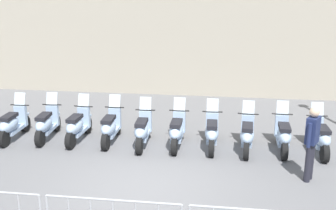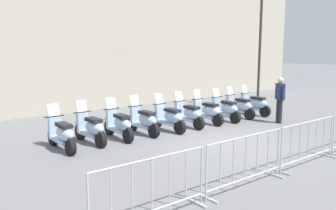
{
  "view_description": "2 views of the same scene",
  "coord_description": "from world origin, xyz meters",
  "px_view_note": "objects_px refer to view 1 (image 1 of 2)",
  "views": [
    {
      "loc": [
        0.23,
        -8.26,
        4.32
      ],
      "look_at": [
        0.62,
        2.12,
        1.24
      ],
      "focal_mm": 44.45,
      "sensor_mm": 36.0,
      "label": 1
    },
    {
      "loc": [
        -8.69,
        -5.38,
        2.75
      ],
      "look_at": [
        0.12,
        2.58,
        0.86
      ],
      "focal_mm": 37.36,
      "sensor_mm": 36.0,
      "label": 2
    }
  ],
  "objects_px": {
    "motorcycle_7": "(247,135)",
    "officer_near_row_end": "(312,140)",
    "motorcycle_0": "(13,125)",
    "motorcycle_3": "(110,127)",
    "motorcycle_8": "(283,135)",
    "motorcycle_4": "(143,130)",
    "motorcycle_1": "(47,124)",
    "motorcycle_2": "(78,126)",
    "motorcycle_6": "(212,133)",
    "motorcycle_9": "(320,137)",
    "motorcycle_5": "(177,131)"
  },
  "relations": [
    {
      "from": "motorcycle_7",
      "to": "officer_near_row_end",
      "type": "relative_size",
      "value": 0.99
    },
    {
      "from": "motorcycle_0",
      "to": "motorcycle_3",
      "type": "relative_size",
      "value": 1.0
    },
    {
      "from": "motorcycle_8",
      "to": "motorcycle_4",
      "type": "bearing_deg",
      "value": 172.08
    },
    {
      "from": "motorcycle_1",
      "to": "motorcycle_2",
      "type": "xyz_separation_m",
      "value": [
        0.9,
        -0.2,
        0.0
      ]
    },
    {
      "from": "motorcycle_6",
      "to": "motorcycle_3",
      "type": "bearing_deg",
      "value": 169.05
    },
    {
      "from": "motorcycle_7",
      "to": "motorcycle_6",
      "type": "bearing_deg",
      "value": 166.22
    },
    {
      "from": "motorcycle_3",
      "to": "motorcycle_6",
      "type": "distance_m",
      "value": 2.8
    },
    {
      "from": "motorcycle_7",
      "to": "officer_near_row_end",
      "type": "distance_m",
      "value": 2.07
    },
    {
      "from": "motorcycle_1",
      "to": "motorcycle_9",
      "type": "bearing_deg",
      "value": -10.18
    },
    {
      "from": "motorcycle_5",
      "to": "motorcycle_8",
      "type": "bearing_deg",
      "value": -8.69
    },
    {
      "from": "motorcycle_0",
      "to": "motorcycle_4",
      "type": "xyz_separation_m",
      "value": [
        3.68,
        -0.63,
        0.0
      ]
    },
    {
      "from": "motorcycle_4",
      "to": "officer_near_row_end",
      "type": "xyz_separation_m",
      "value": [
        3.79,
        -2.17,
        0.53
      ]
    },
    {
      "from": "motorcycle_9",
      "to": "officer_near_row_end",
      "type": "height_order",
      "value": "officer_near_row_end"
    },
    {
      "from": "motorcycle_2",
      "to": "motorcycle_7",
      "type": "height_order",
      "value": "same"
    },
    {
      "from": "motorcycle_7",
      "to": "motorcycle_4",
      "type": "bearing_deg",
      "value": 170.59
    },
    {
      "from": "motorcycle_1",
      "to": "motorcycle_6",
      "type": "bearing_deg",
      "value": -10.64
    },
    {
      "from": "motorcycle_0",
      "to": "motorcycle_5",
      "type": "xyz_separation_m",
      "value": [
        4.61,
        -0.72,
        0.0
      ]
    },
    {
      "from": "motorcycle_5",
      "to": "officer_near_row_end",
      "type": "distance_m",
      "value": 3.57
    },
    {
      "from": "motorcycle_3",
      "to": "motorcycle_4",
      "type": "distance_m",
      "value": 0.95
    },
    {
      "from": "motorcycle_4",
      "to": "motorcycle_7",
      "type": "bearing_deg",
      "value": -9.41
    },
    {
      "from": "officer_near_row_end",
      "to": "motorcycle_0",
      "type": "bearing_deg",
      "value": 159.44
    },
    {
      "from": "motorcycle_5",
      "to": "motorcycle_8",
      "type": "distance_m",
      "value": 2.8
    },
    {
      "from": "motorcycle_6",
      "to": "motorcycle_1",
      "type": "bearing_deg",
      "value": 169.36
    },
    {
      "from": "motorcycle_0",
      "to": "motorcycle_4",
      "type": "height_order",
      "value": "same"
    },
    {
      "from": "motorcycle_1",
      "to": "motorcycle_7",
      "type": "relative_size",
      "value": 1.01
    },
    {
      "from": "motorcycle_8",
      "to": "motorcycle_9",
      "type": "distance_m",
      "value": 0.94
    },
    {
      "from": "motorcycle_5",
      "to": "motorcycle_1",
      "type": "bearing_deg",
      "value": 168.91
    },
    {
      "from": "motorcycle_1",
      "to": "officer_near_row_end",
      "type": "relative_size",
      "value": 1.0
    },
    {
      "from": "motorcycle_3",
      "to": "motorcycle_9",
      "type": "xyz_separation_m",
      "value": [
        5.51,
        -0.99,
        0.0
      ]
    },
    {
      "from": "motorcycle_0",
      "to": "motorcycle_7",
      "type": "bearing_deg",
      "value": -9.57
    },
    {
      "from": "motorcycle_0",
      "to": "motorcycle_9",
      "type": "bearing_deg",
      "value": -9.05
    },
    {
      "from": "motorcycle_5",
      "to": "motorcycle_6",
      "type": "height_order",
      "value": "same"
    },
    {
      "from": "motorcycle_0",
      "to": "motorcycle_1",
      "type": "xyz_separation_m",
      "value": [
        0.95,
        -0.0,
        0.0
      ]
    },
    {
      "from": "motorcycle_2",
      "to": "motorcycle_9",
      "type": "xyz_separation_m",
      "value": [
        6.44,
        -1.12,
        0.0
      ]
    },
    {
      "from": "motorcycle_0",
      "to": "officer_near_row_end",
      "type": "bearing_deg",
      "value": -20.56
    },
    {
      "from": "motorcycle_5",
      "to": "motorcycle_9",
      "type": "bearing_deg",
      "value": -9.26
    },
    {
      "from": "motorcycle_6",
      "to": "motorcycle_7",
      "type": "relative_size",
      "value": 1.01
    },
    {
      "from": "motorcycle_4",
      "to": "officer_near_row_end",
      "type": "relative_size",
      "value": 1.0
    },
    {
      "from": "motorcycle_8",
      "to": "officer_near_row_end",
      "type": "xyz_separation_m",
      "value": [
        0.09,
        -1.66,
        0.53
      ]
    },
    {
      "from": "motorcycle_4",
      "to": "motorcycle_3",
      "type": "bearing_deg",
      "value": 161.7
    },
    {
      "from": "motorcycle_2",
      "to": "motorcycle_6",
      "type": "relative_size",
      "value": 0.99
    },
    {
      "from": "motorcycle_0",
      "to": "motorcycle_7",
      "type": "height_order",
      "value": "same"
    },
    {
      "from": "motorcycle_6",
      "to": "motorcycle_9",
      "type": "relative_size",
      "value": 1.0
    },
    {
      "from": "motorcycle_0",
      "to": "motorcycle_5",
      "type": "height_order",
      "value": "same"
    },
    {
      "from": "motorcycle_8",
      "to": "motorcycle_7",
      "type": "bearing_deg",
      "value": 176.49
    },
    {
      "from": "officer_near_row_end",
      "to": "motorcycle_6",
      "type": "bearing_deg",
      "value": 134.95
    },
    {
      "from": "motorcycle_8",
      "to": "motorcycle_9",
      "type": "xyz_separation_m",
      "value": [
        0.92,
        -0.18,
        0.0
      ]
    },
    {
      "from": "motorcycle_5",
      "to": "motorcycle_2",
      "type": "bearing_deg",
      "value": 169.37
    },
    {
      "from": "motorcycle_0",
      "to": "officer_near_row_end",
      "type": "relative_size",
      "value": 0.99
    },
    {
      "from": "motorcycle_9",
      "to": "motorcycle_3",
      "type": "bearing_deg",
      "value": 169.82
    }
  ]
}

